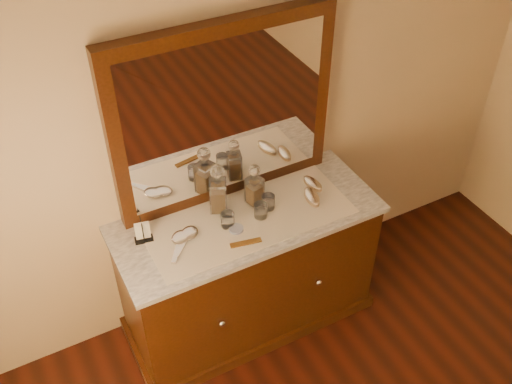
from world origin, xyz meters
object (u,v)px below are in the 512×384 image
mirror_frame (224,115)px  comb (246,243)px  brush_near (312,197)px  decanter_left (218,193)px  decanter_right (255,188)px  pin_dish (236,229)px  brush_far (313,184)px  napkin_rack (143,232)px  hand_mirror_outer (180,240)px  dresser_cabinet (248,272)px  hand_mirror_inner (188,236)px

mirror_frame → comb: 0.65m
brush_near → decanter_left: bearing=160.2°
decanter_right → brush_near: bearing=-25.0°
pin_dish → decanter_right: (0.19, 0.15, 0.09)m
decanter_right → brush_near: decanter_right is taller
comb → brush_far: (0.53, 0.22, 0.02)m
decanter_right → napkin_rack: bearing=179.2°
brush_far → hand_mirror_outer: 0.83m
mirror_frame → pin_dish: 0.59m
hand_mirror_outer → mirror_frame: bearing=33.2°
decanter_right → hand_mirror_outer: size_ratio=1.13×
napkin_rack → hand_mirror_outer: bearing=-33.3°
dresser_cabinet → decanter_left: size_ratio=4.74×
brush_near → hand_mirror_inner: 0.71m
mirror_frame → hand_mirror_outer: mirror_frame is taller
napkin_rack → brush_near: napkin_rack is taller
decanter_right → brush_far: 0.36m
mirror_frame → hand_mirror_outer: bearing=-146.8°
hand_mirror_outer → decanter_right: bearing=11.0°
napkin_rack → hand_mirror_inner: bearing=-23.5°
dresser_cabinet → decanter_right: (0.09, 0.08, 0.54)m
hand_mirror_inner → mirror_frame: bearing=35.6°
decanter_right → hand_mirror_inner: 0.44m
brush_far → hand_mirror_inner: 0.77m
napkin_rack → hand_mirror_inner: napkin_rack is taller
hand_mirror_outer → hand_mirror_inner: bearing=14.1°
decanter_left → brush_far: bearing=-8.1°
decanter_right → pin_dish: bearing=-141.2°
dresser_cabinet → pin_dish: pin_dish is taller
mirror_frame → decanter_right: mirror_frame is taller
comb → napkin_rack: 0.52m
comb → dresser_cabinet: bearing=72.0°
decanter_left → brush_far: (0.54, -0.08, -0.09)m
dresser_cabinet → brush_far: brush_far is taller
decanter_left → decanter_right: (0.20, -0.04, -0.02)m
pin_dish → brush_near: (0.47, 0.02, 0.01)m
dresser_cabinet → decanter_right: size_ratio=5.54×
mirror_frame → brush_far: 0.68m
mirror_frame → brush_near: 0.67m
mirror_frame → decanter_left: (-0.11, -0.12, -0.38)m
dresser_cabinet → brush_far: 0.64m
dresser_cabinet → comb: 0.49m
napkin_rack → decanter_right: (0.63, -0.01, 0.05)m
brush_near → brush_far: brush_near is taller
comb → brush_near: 0.48m
comb → pin_dish: bearing=101.6°
hand_mirror_outer → decanter_left: bearing=25.3°
brush_near → brush_far: 0.12m
napkin_rack → brush_far: size_ratio=0.94×
dresser_cabinet → pin_dish: 0.47m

